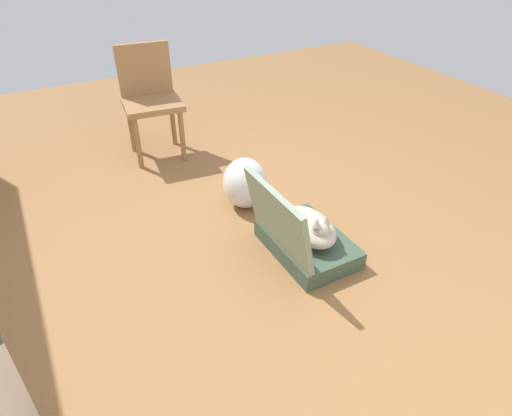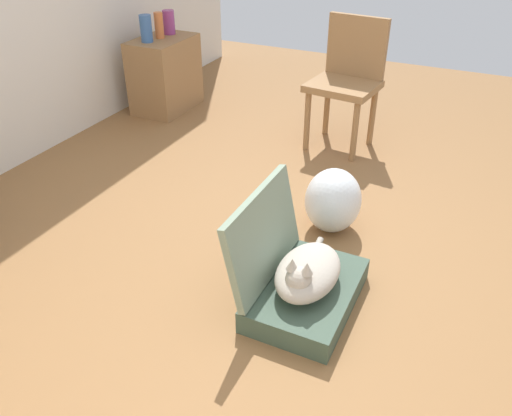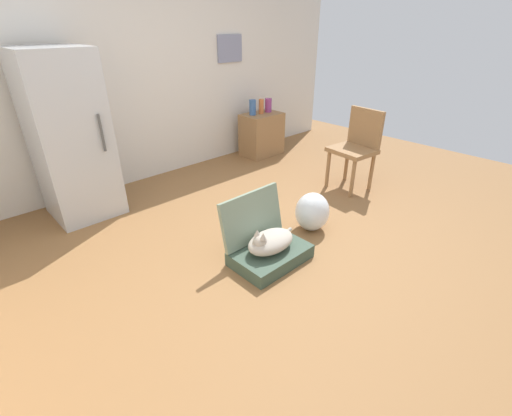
# 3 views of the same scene
# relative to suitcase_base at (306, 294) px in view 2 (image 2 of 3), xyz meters

# --- Properties ---
(ground_plane) EXTENTS (7.68, 7.68, 0.00)m
(ground_plane) POSITION_rel_suitcase_base_xyz_m (0.30, 0.18, -0.06)
(ground_plane) COLOR olive
(ground_plane) RESTS_ON ground
(suitcase_base) EXTENTS (0.64, 0.43, 0.12)m
(suitcase_base) POSITION_rel_suitcase_base_xyz_m (0.00, 0.00, 0.00)
(suitcase_base) COLOR #384C3D
(suitcase_base) RESTS_ON ground
(suitcase_lid) EXTENTS (0.64, 0.12, 0.43)m
(suitcase_lid) POSITION_rel_suitcase_base_xyz_m (0.00, 0.23, 0.27)
(suitcase_lid) COLOR gray
(suitcase_lid) RESTS_ON suitcase_base
(cat) EXTENTS (0.52, 0.28, 0.23)m
(cat) POSITION_rel_suitcase_base_xyz_m (-0.01, 0.00, 0.14)
(cat) COLOR #B2A899
(cat) RESTS_ON suitcase_base
(plastic_bag_white) EXTENTS (0.34, 0.32, 0.38)m
(plastic_bag_white) POSITION_rel_suitcase_base_xyz_m (0.67, 0.10, 0.13)
(plastic_bag_white) COLOR silver
(plastic_bag_white) RESTS_ON ground
(side_table) EXTENTS (0.59, 0.39, 0.62)m
(side_table) POSITION_rel_suitcase_base_xyz_m (1.86, 2.03, 0.25)
(side_table) COLOR olive
(side_table) RESTS_ON ground
(vase_tall) EXTENTS (0.10, 0.10, 0.21)m
(vase_tall) POSITION_rel_suitcase_base_xyz_m (1.71, 2.07, 0.66)
(vase_tall) COLOR #38609E
(vase_tall) RESTS_ON side_table
(vase_short) EXTENTS (0.10, 0.10, 0.20)m
(vase_short) POSITION_rel_suitcase_base_xyz_m (2.01, 2.05, 0.65)
(vase_short) COLOR #8C387A
(vase_short) RESTS_ON side_table
(vase_round) EXTENTS (0.07, 0.07, 0.21)m
(vase_round) POSITION_rel_suitcase_base_xyz_m (1.86, 2.05, 0.66)
(vase_round) COLOR #CC6B38
(vase_round) RESTS_ON side_table
(chair) EXTENTS (0.47, 0.51, 0.93)m
(chair) POSITION_rel_suitcase_base_xyz_m (1.82, 0.40, 0.46)
(chair) COLOR olive
(chair) RESTS_ON ground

